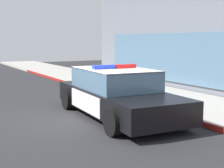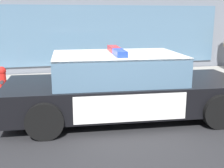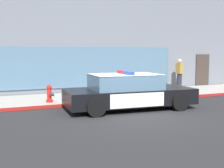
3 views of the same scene
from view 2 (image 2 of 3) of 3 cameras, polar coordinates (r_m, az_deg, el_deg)
The scene contains 5 objects.
ground at distance 5.55m, azimuth 1.38°, elevation -9.42°, with size 48.00×48.00×0.00m, color #262628.
sidewalk at distance 9.05m, azimuth -4.41°, elevation 0.12°, with size 48.00×3.22×0.15m, color #A39E93.
curb_red_paint at distance 7.50m, azimuth -2.59°, elevation -2.67°, with size 28.80×0.04×0.14m, color maroon.
police_cruiser at distance 6.16m, azimuth 2.18°, elevation -0.41°, with size 5.12×2.37×1.49m.
fire_hydrant at distance 7.97m, azimuth -20.77°, elevation 0.58°, with size 0.34×0.39×0.73m.
Camera 2 is at (-1.25, -4.96, 2.16)m, focal length 46.31 mm.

